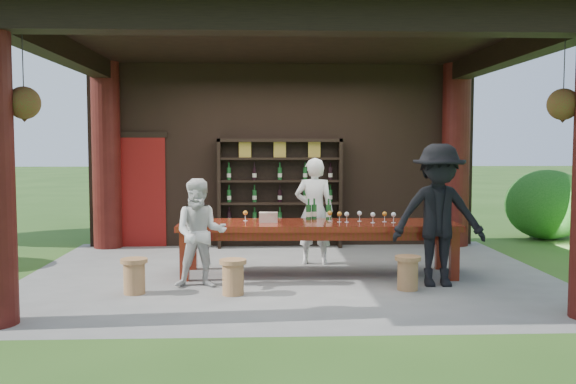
{
  "coord_description": "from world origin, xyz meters",
  "views": [
    {
      "loc": [
        -0.39,
        -9.0,
        1.85
      ],
      "look_at": [
        0.0,
        0.4,
        1.15
      ],
      "focal_mm": 40.0,
      "sensor_mm": 36.0,
      "label": 1
    }
  ],
  "objects_px": {
    "guest_man": "(439,215)",
    "guest_woman": "(200,233)",
    "stool_near_left": "(233,276)",
    "wine_shelf": "(280,193)",
    "host": "(314,211)",
    "napkin_basket": "(268,217)",
    "stool_near_right": "(408,272)",
    "stool_far_left": "(134,275)",
    "tasting_table": "(318,230)"
  },
  "relations": [
    {
      "from": "host",
      "to": "guest_woman",
      "type": "distance_m",
      "value": 2.24
    },
    {
      "from": "stool_near_right",
      "to": "host",
      "type": "bearing_deg",
      "value": 119.71
    },
    {
      "from": "guest_man",
      "to": "guest_woman",
      "type": "bearing_deg",
      "value": -178.35
    },
    {
      "from": "stool_far_left",
      "to": "host",
      "type": "height_order",
      "value": "host"
    },
    {
      "from": "guest_woman",
      "to": "napkin_basket",
      "type": "bearing_deg",
      "value": 39.29
    },
    {
      "from": "tasting_table",
      "to": "guest_man",
      "type": "xyz_separation_m",
      "value": [
        1.51,
        -0.78,
        0.29
      ]
    },
    {
      "from": "stool_far_left",
      "to": "napkin_basket",
      "type": "bearing_deg",
      "value": 33.55
    },
    {
      "from": "stool_near_left",
      "to": "host",
      "type": "distance_m",
      "value": 2.39
    },
    {
      "from": "stool_near_left",
      "to": "guest_woman",
      "type": "distance_m",
      "value": 0.78
    },
    {
      "from": "host",
      "to": "guest_man",
      "type": "xyz_separation_m",
      "value": [
        1.49,
        -1.6,
        0.11
      ]
    },
    {
      "from": "host",
      "to": "stool_near_right",
      "type": "bearing_deg",
      "value": 128.04
    },
    {
      "from": "guest_man",
      "to": "stool_far_left",
      "type": "bearing_deg",
      "value": -173.29
    },
    {
      "from": "wine_shelf",
      "to": "tasting_table",
      "type": "distance_m",
      "value": 2.53
    },
    {
      "from": "guest_woman",
      "to": "guest_man",
      "type": "xyz_separation_m",
      "value": [
        3.1,
        -0.03,
        0.22
      ]
    },
    {
      "from": "host",
      "to": "guest_man",
      "type": "relative_size",
      "value": 0.88
    },
    {
      "from": "stool_far_left",
      "to": "guest_woman",
      "type": "distance_m",
      "value": 0.98
    },
    {
      "from": "wine_shelf",
      "to": "stool_near_left",
      "type": "distance_m",
      "value": 3.78
    },
    {
      "from": "stool_near_left",
      "to": "napkin_basket",
      "type": "xyz_separation_m",
      "value": [
        0.45,
        1.21,
        0.59
      ]
    },
    {
      "from": "stool_near_right",
      "to": "napkin_basket",
      "type": "relative_size",
      "value": 1.67
    },
    {
      "from": "tasting_table",
      "to": "guest_man",
      "type": "relative_size",
      "value": 2.12
    },
    {
      "from": "wine_shelf",
      "to": "host",
      "type": "height_order",
      "value": "wine_shelf"
    },
    {
      "from": "stool_near_left",
      "to": "guest_woman",
      "type": "xyz_separation_m",
      "value": [
        -0.44,
        0.44,
        0.47
      ]
    },
    {
      "from": "stool_near_left",
      "to": "stool_far_left",
      "type": "relative_size",
      "value": 1.0
    },
    {
      "from": "guest_woman",
      "to": "wine_shelf",
      "type": "bearing_deg",
      "value": 68.91
    },
    {
      "from": "stool_far_left",
      "to": "guest_woman",
      "type": "bearing_deg",
      "value": 23.11
    },
    {
      "from": "tasting_table",
      "to": "guest_woman",
      "type": "bearing_deg",
      "value": -154.92
    },
    {
      "from": "wine_shelf",
      "to": "napkin_basket",
      "type": "distance_m",
      "value": 2.45
    },
    {
      "from": "host",
      "to": "napkin_basket",
      "type": "bearing_deg",
      "value": 56.12
    },
    {
      "from": "stool_near_right",
      "to": "host",
      "type": "xyz_separation_m",
      "value": [
        -1.04,
        1.83,
        0.59
      ]
    },
    {
      "from": "stool_far_left",
      "to": "stool_near_right",
      "type": "bearing_deg",
      "value": 1.18
    },
    {
      "from": "wine_shelf",
      "to": "guest_woman",
      "type": "height_order",
      "value": "wine_shelf"
    },
    {
      "from": "wine_shelf",
      "to": "stool_near_right",
      "type": "bearing_deg",
      "value": -66.27
    },
    {
      "from": "stool_near_left",
      "to": "guest_man",
      "type": "height_order",
      "value": "guest_man"
    },
    {
      "from": "host",
      "to": "napkin_basket",
      "type": "distance_m",
      "value": 1.07
    },
    {
      "from": "host",
      "to": "guest_man",
      "type": "distance_m",
      "value": 2.19
    },
    {
      "from": "stool_near_right",
      "to": "guest_man",
      "type": "height_order",
      "value": "guest_man"
    },
    {
      "from": "stool_near_left",
      "to": "guest_man",
      "type": "relative_size",
      "value": 0.24
    },
    {
      "from": "stool_near_left",
      "to": "napkin_basket",
      "type": "distance_m",
      "value": 1.42
    },
    {
      "from": "stool_near_left",
      "to": "napkin_basket",
      "type": "height_order",
      "value": "napkin_basket"
    },
    {
      "from": "wine_shelf",
      "to": "stool_far_left",
      "type": "distance_m",
      "value": 4.09
    },
    {
      "from": "host",
      "to": "guest_man",
      "type": "height_order",
      "value": "guest_man"
    },
    {
      "from": "wine_shelf",
      "to": "host",
      "type": "bearing_deg",
      "value": -73.62
    },
    {
      "from": "stool_far_left",
      "to": "guest_woman",
      "type": "xyz_separation_m",
      "value": [
        0.79,
        0.34,
        0.47
      ]
    },
    {
      "from": "stool_near_right",
      "to": "stool_far_left",
      "type": "xyz_separation_m",
      "value": [
        -3.44,
        -0.07,
        0.0
      ]
    },
    {
      "from": "stool_near_left",
      "to": "tasting_table",
      "type": "bearing_deg",
      "value": 45.66
    },
    {
      "from": "stool_near_left",
      "to": "guest_man",
      "type": "distance_m",
      "value": 2.78
    },
    {
      "from": "stool_far_left",
      "to": "stool_near_left",
      "type": "bearing_deg",
      "value": -4.65
    },
    {
      "from": "wine_shelf",
      "to": "guest_man",
      "type": "relative_size",
      "value": 1.19
    },
    {
      "from": "stool_near_left",
      "to": "stool_far_left",
      "type": "bearing_deg",
      "value": 175.35
    },
    {
      "from": "napkin_basket",
      "to": "host",
      "type": "bearing_deg",
      "value": 47.79
    }
  ]
}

